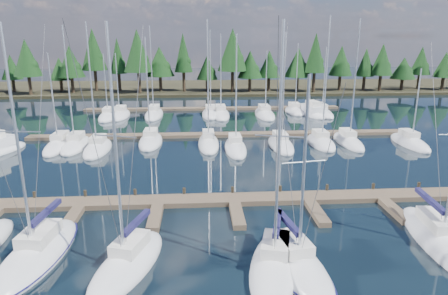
{
  "coord_description": "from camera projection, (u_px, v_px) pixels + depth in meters",
  "views": [
    {
      "loc": [
        -2.75,
        -11.79,
        12.93
      ],
      "look_at": [
        -0.51,
        22.0,
        3.45
      ],
      "focal_mm": 32.0,
      "sensor_mm": 36.0,
      "label": 1
    }
  ],
  "objects": [
    {
      "name": "back_sailboat_rows",
      "position": [
        216.0,
        127.0,
        57.71
      ],
      "size": [
        45.35,
        31.36,
        16.02
      ],
      "color": "silver",
      "rests_on": "ground"
    },
    {
      "name": "front_sailboat_4",
      "position": [
        295.0,
        263.0,
        23.05
      ],
      "size": [
        4.29,
        8.81,
        11.92
      ],
      "color": "silver",
      "rests_on": "ground"
    },
    {
      "name": "far_shore",
      "position": [
        208.0,
        88.0,
        101.39
      ],
      "size": [
        220.0,
        30.0,
        0.6
      ],
      "primitive_type": "cube",
      "color": "black",
      "rests_on": "ground"
    },
    {
      "name": "ground",
      "position": [
        224.0,
        158.0,
        43.82
      ],
      "size": [
        260.0,
        260.0,
        0.0
      ],
      "primitive_type": "plane",
      "color": "black",
      "rests_on": "ground"
    },
    {
      "name": "front_sailboat_5",
      "position": [
        438.0,
        239.0,
        25.81
      ],
      "size": [
        3.65,
        10.09,
        13.35
      ],
      "color": "silver",
      "rests_on": "ground"
    },
    {
      "name": "front_sailboat_2",
      "position": [
        128.0,
        263.0,
        23.04
      ],
      "size": [
        4.92,
        8.26,
        14.44
      ],
      "color": "silver",
      "rests_on": "ground"
    },
    {
      "name": "motor_yacht_right",
      "position": [
        311.0,
        113.0,
        67.43
      ],
      "size": [
        4.28,
        8.53,
        4.07
      ],
      "color": "silver",
      "rests_on": "ground"
    },
    {
      "name": "tree_line",
      "position": [
        186.0,
        61.0,
        89.64
      ],
      "size": [
        186.44,
        11.47,
        14.1
      ],
      "color": "black",
      "rests_on": "far_shore"
    },
    {
      "name": "main_dock",
      "position": [
        234.0,
        203.0,
        31.62
      ],
      "size": [
        44.0,
        6.13,
        0.9
      ],
      "color": "brown",
      "rests_on": "ground"
    },
    {
      "name": "front_sailboat_1",
      "position": [
        38.0,
        253.0,
        24.12
      ],
      "size": [
        4.11,
        9.68,
        14.43
      ],
      "color": "silver",
      "rests_on": "ground"
    },
    {
      "name": "front_sailboat_3",
      "position": [
        275.0,
        264.0,
        22.88
      ],
      "size": [
        4.76,
        8.51,
        14.52
      ],
      "color": "silver",
      "rests_on": "ground"
    },
    {
      "name": "back_docks",
      "position": [
        216.0,
        120.0,
        62.58
      ],
      "size": [
        50.0,
        21.8,
        0.4
      ],
      "color": "brown",
      "rests_on": "ground"
    }
  ]
}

